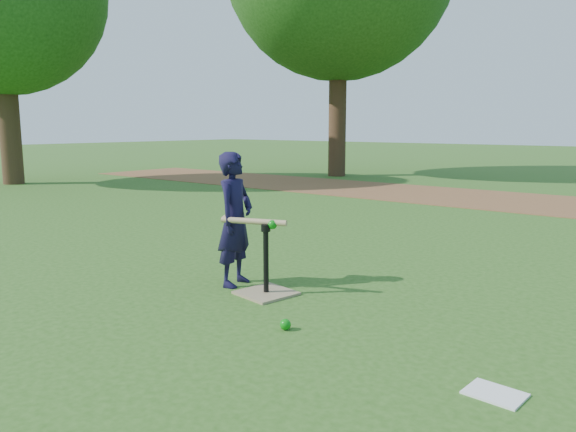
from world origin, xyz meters
The scene contains 7 objects.
ground centered at (0.00, 0.00, 0.00)m, with size 80.00×80.00×0.00m, color #285116.
dirt_strip centered at (0.00, 7.50, 0.01)m, with size 24.00×3.00×0.01m, color brown.
child centered at (-0.34, 0.04, 0.61)m, with size 0.44×0.29×1.22m, color black.
wiffle_ball_ground centered at (0.75, -0.58, 0.04)m, with size 0.08×0.08×0.08m, color #0C8410.
clipboard centered at (2.26, -0.62, 0.01)m, with size 0.30×0.23×0.01m, color white.
batting_tee centered at (0.08, -0.02, 0.11)m, with size 0.49×0.49×0.61m.
swing_action centered at (-0.04, -0.03, 0.63)m, with size 0.62×0.25×0.09m.
Camera 1 is at (3.18, -3.54, 1.44)m, focal length 35.00 mm.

